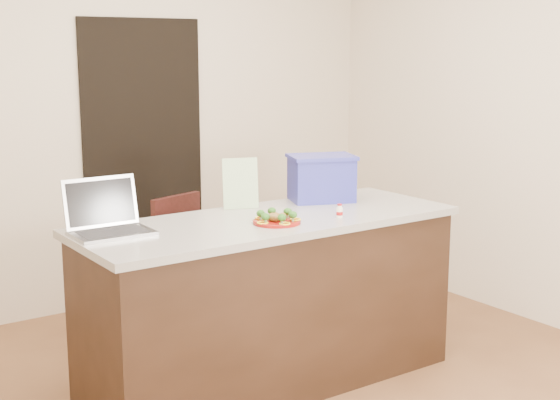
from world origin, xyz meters
TOP-DOWN VIEW (x-y plane):
  - ground at (0.00, 0.00)m, footprint 4.00×4.00m
  - room_shell at (0.00, 0.00)m, footprint 4.00×4.00m
  - doorway at (0.10, 1.98)m, footprint 0.90×0.02m
  - island at (0.00, 0.25)m, footprint 2.06×0.76m
  - plate at (-0.05, 0.12)m, footprint 0.25×0.25m
  - meatballs at (-0.05, 0.12)m, footprint 0.10×0.09m
  - broccoli at (-0.05, 0.12)m, footprint 0.21×0.20m
  - pepper_rings at (-0.05, 0.12)m, footprint 0.24×0.24m
  - napkin at (-0.05, 0.15)m, footprint 0.20×0.20m
  - fork at (-0.07, 0.16)m, footprint 0.05×0.14m
  - knife at (-0.02, 0.14)m, footprint 0.02×0.18m
  - yogurt_bottle at (0.30, 0.04)m, footprint 0.03×0.03m
  - laptop at (-0.83, 0.42)m, footprint 0.37×0.29m
  - leaflet at (0.00, 0.54)m, footprint 0.20×0.11m
  - blue_box at (0.51, 0.46)m, footprint 0.44×0.38m
  - chair at (-0.04, 1.15)m, footprint 0.49×0.50m

SIDE VIEW (x-z plane):
  - ground at x=0.00m, z-range 0.00..0.00m
  - island at x=0.00m, z-range 0.00..0.92m
  - chair at x=-0.04m, z-range 0.06..0.95m
  - napkin at x=-0.05m, z-range 0.92..0.93m
  - fork at x=-0.07m, z-range 0.93..0.93m
  - plate at x=-0.05m, z-range 0.92..0.94m
  - knife at x=-0.02m, z-range 0.93..0.93m
  - pepper_rings at x=-0.05m, z-range 0.93..0.94m
  - yogurt_bottle at x=0.30m, z-range 0.91..0.99m
  - meatballs at x=-0.05m, z-range 0.93..0.97m
  - broccoli at x=-0.05m, z-range 0.95..0.99m
  - laptop at x=-0.83m, z-range 0.86..1.12m
  - doorway at x=0.10m, z-range 0.00..2.00m
  - blue_box at x=0.51m, z-range 0.92..1.19m
  - leaflet at x=0.00m, z-range 0.92..1.20m
  - room_shell at x=0.00m, z-range -0.38..3.62m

